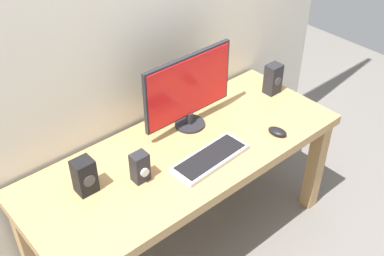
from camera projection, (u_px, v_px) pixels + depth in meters
ground_plane at (186, 241)px, 2.86m from camera, size 6.00×6.00×0.00m
desk at (185, 165)px, 2.49m from camera, size 1.73×0.69×0.71m
monitor at (189, 89)px, 2.48m from camera, size 0.56×0.17×0.42m
keyboard_primary at (210, 158)px, 2.37m from camera, size 0.42×0.18×0.03m
mouse at (277, 132)px, 2.54m from camera, size 0.08×0.12×0.03m
speaker_right at (273, 79)px, 2.82m from camera, size 0.09×0.08×0.19m
speaker_left at (85, 176)px, 2.15m from camera, size 0.09×0.09×0.18m
audio_controller at (140, 167)px, 2.22m from camera, size 0.08×0.07×0.15m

